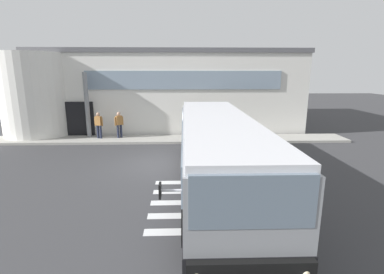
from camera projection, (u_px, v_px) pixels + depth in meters
ground_plane at (164, 164)px, 13.67m from camera, size 80.00×90.00×0.02m
bay_paint_stripes at (215, 202)px, 9.64m from camera, size 4.40×3.96×0.01m
terminal_building at (164, 89)px, 24.27m from camera, size 20.72×13.80×5.86m
boarding_curb at (169, 139)px, 18.32m from camera, size 22.92×2.00×0.15m
entry_support_column at (87, 105)px, 18.25m from camera, size 0.28×0.28×4.17m
bus_main_foreground at (217, 153)px, 10.70m from camera, size 3.08×11.74×2.70m
passenger_near_column at (99, 124)px, 18.08m from camera, size 0.57×0.32×1.68m
passenger_by_doorway at (119, 123)px, 18.26m from camera, size 0.50×0.40×1.68m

